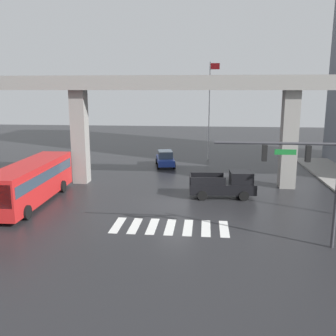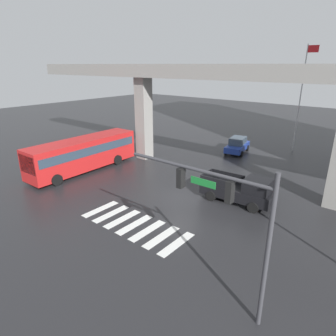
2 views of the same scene
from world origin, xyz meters
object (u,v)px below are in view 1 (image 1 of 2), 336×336
at_px(traffic_signal_mast, 305,167).
at_px(city_bus, 31,180).
at_px(sedan_blue, 165,159).
at_px(flagpole, 210,105).
at_px(pickup_truck, 226,185).

bearing_deg(traffic_signal_mast, city_bus, 160.57).
height_order(sedan_blue, flagpole, flagpole).
relative_size(traffic_signal_mast, flagpole, 0.57).
bearing_deg(city_bus, flagpole, 55.10).
height_order(pickup_truck, traffic_signal_mast, traffic_signal_mast).
relative_size(city_bus, traffic_signal_mast, 1.67).
height_order(traffic_signal_mast, flagpole, flagpole).
bearing_deg(traffic_signal_mast, pickup_truck, 110.91).
distance_m(pickup_truck, sedan_blue, 13.08).
bearing_deg(flagpole, traffic_signal_mast, -79.47).
relative_size(city_bus, flagpole, 0.95).
distance_m(city_bus, flagpole, 23.70).
bearing_deg(sedan_blue, flagpole, 43.90).
height_order(pickup_truck, flagpole, flagpole).
height_order(city_bus, traffic_signal_mast, traffic_signal_mast).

